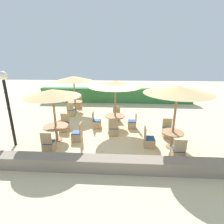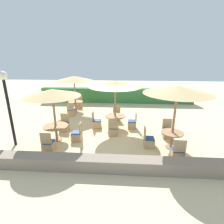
# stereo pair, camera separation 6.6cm
# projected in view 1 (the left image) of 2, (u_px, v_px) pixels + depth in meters

# --- Properties ---
(ground_plane) EXTENTS (40.00, 40.00, 0.00)m
(ground_plane) POSITION_uv_depth(u_px,v_px,m) (111.00, 131.00, 9.47)
(ground_plane) COLOR beige
(hedge_row) EXTENTS (13.00, 0.70, 1.24)m
(hedge_row) POSITION_uv_depth(u_px,v_px,m) (116.00, 95.00, 15.14)
(hedge_row) COLOR #387A3D
(hedge_row) RESTS_ON ground_plane
(stone_border) EXTENTS (10.00, 0.56, 0.48)m
(stone_border) POSITION_uv_depth(u_px,v_px,m) (105.00, 164.00, 6.21)
(stone_border) COLOR gray
(stone_border) RESTS_ON ground_plane
(lamp_post) EXTENTS (0.36, 0.36, 3.32)m
(lamp_post) POSITION_uv_depth(u_px,v_px,m) (6.00, 95.00, 7.29)
(lamp_post) COLOR black
(lamp_post) RESTS_ON ground_plane
(parasol_front_left) EXTENTS (2.54, 2.54, 2.49)m
(parasol_front_left) POSITION_uv_depth(u_px,v_px,m) (52.00, 93.00, 7.77)
(parasol_front_left) COLOR #93704C
(parasol_front_left) RESTS_ON ground_plane
(round_table_front_left) EXTENTS (1.17, 1.17, 0.73)m
(round_table_front_left) POSITION_uv_depth(u_px,v_px,m) (56.00, 129.00, 8.31)
(round_table_front_left) COLOR #93704C
(round_table_front_left) RESTS_ON ground_plane
(patio_chair_front_left_south) EXTENTS (0.46, 0.46, 0.93)m
(patio_chair_front_left_south) POSITION_uv_depth(u_px,v_px,m) (49.00, 146.00, 7.41)
(patio_chair_front_left_south) COLOR tan
(patio_chair_front_left_south) RESTS_ON ground_plane
(patio_chair_front_left_east) EXTENTS (0.46, 0.46, 0.93)m
(patio_chair_front_left_east) POSITION_uv_depth(u_px,v_px,m) (77.00, 135.00, 8.36)
(patio_chair_front_left_east) COLOR tan
(patio_chair_front_left_east) RESTS_ON ground_plane
(patio_chair_front_left_north) EXTENTS (0.46, 0.46, 0.93)m
(patio_chair_front_left_north) POSITION_uv_depth(u_px,v_px,m) (64.00, 126.00, 9.43)
(patio_chair_front_left_north) COLOR tan
(patio_chair_front_left_north) RESTS_ON ground_plane
(parasol_center) EXTENTS (2.80, 2.80, 2.66)m
(parasol_center) POSITION_uv_depth(u_px,v_px,m) (115.00, 84.00, 9.19)
(parasol_center) COLOR #93704C
(parasol_center) RESTS_ON ground_plane
(round_table_center) EXTENTS (1.11, 1.11, 0.71)m
(round_table_center) POSITION_uv_depth(u_px,v_px,m) (115.00, 118.00, 9.78)
(round_table_center) COLOR #93704C
(round_table_center) RESTS_ON ground_plane
(patio_chair_center_east) EXTENTS (0.46, 0.46, 0.93)m
(patio_chair_center_east) POSITION_uv_depth(u_px,v_px,m) (132.00, 124.00, 9.79)
(patio_chair_center_east) COLOR tan
(patio_chair_center_east) RESTS_ON ground_plane
(patio_chair_center_north) EXTENTS (0.46, 0.46, 0.93)m
(patio_chair_center_north) POSITION_uv_depth(u_px,v_px,m) (116.00, 117.00, 10.89)
(patio_chair_center_north) COLOR tan
(patio_chair_center_north) RESTS_ON ground_plane
(patio_chair_center_south) EXTENTS (0.46, 0.46, 0.93)m
(patio_chair_center_south) POSITION_uv_depth(u_px,v_px,m) (113.00, 130.00, 8.92)
(patio_chair_center_south) COLOR tan
(patio_chair_center_south) RESTS_ON ground_plane
(patio_chair_center_west) EXTENTS (0.46, 0.46, 0.93)m
(patio_chair_center_west) POSITION_uv_depth(u_px,v_px,m) (96.00, 123.00, 9.89)
(patio_chair_center_west) COLOR tan
(patio_chair_center_west) RESTS_ON ground_plane
(parasol_front_right) EXTENTS (2.77, 2.77, 2.77)m
(parasol_front_right) POSITION_uv_depth(u_px,v_px,m) (178.00, 90.00, 7.02)
(parasol_front_right) COLOR #93704C
(parasol_front_right) RESTS_ON ground_plane
(round_table_front_right) EXTENTS (0.96, 0.96, 0.74)m
(round_table_front_right) POSITION_uv_depth(u_px,v_px,m) (172.00, 136.00, 7.65)
(round_table_front_right) COLOR #93704C
(round_table_front_right) RESTS_ON ground_plane
(patio_chair_front_right_west) EXTENTS (0.46, 0.46, 0.93)m
(patio_chair_front_right_west) POSITION_uv_depth(u_px,v_px,m) (149.00, 141.00, 7.78)
(patio_chair_front_right_west) COLOR tan
(patio_chair_front_right_west) RESTS_ON ground_plane
(patio_chair_front_right_south) EXTENTS (0.46, 0.46, 0.93)m
(patio_chair_front_right_south) POSITION_uv_depth(u_px,v_px,m) (178.00, 153.00, 6.83)
(patio_chair_front_right_south) COLOR tan
(patio_chair_front_right_south) RESTS_ON ground_plane
(patio_chair_front_right_north) EXTENTS (0.46, 0.46, 0.93)m
(patio_chair_front_right_north) POSITION_uv_depth(u_px,v_px,m) (167.00, 132.00, 8.69)
(patio_chair_front_right_north) COLOR tan
(patio_chair_front_right_north) RESTS_ON ground_plane
(parasol_back_left) EXTENTS (2.62, 2.62, 2.56)m
(parasol_back_left) POSITION_uv_depth(u_px,v_px,m) (74.00, 79.00, 12.12)
(parasol_back_left) COLOR #93704C
(parasol_back_left) RESTS_ON ground_plane
(round_table_back_left) EXTENTS (1.07, 1.07, 0.73)m
(round_table_back_left) POSITION_uv_depth(u_px,v_px,m) (75.00, 104.00, 12.68)
(round_table_back_left) COLOR #93704C
(round_table_back_left) RESTS_ON ground_plane
(patio_chair_back_left_north) EXTENTS (0.46, 0.46, 0.93)m
(patio_chair_back_left_north) POSITION_uv_depth(u_px,v_px,m) (78.00, 104.00, 13.71)
(patio_chair_back_left_north) COLOR tan
(patio_chair_back_left_north) RESTS_ON ground_plane
(patio_chair_back_left_south) EXTENTS (0.46, 0.46, 0.93)m
(patio_chair_back_left_south) POSITION_uv_depth(u_px,v_px,m) (71.00, 112.00, 11.83)
(patio_chair_back_left_south) COLOR tan
(patio_chair_back_left_south) RESTS_ON ground_plane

